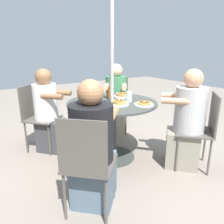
{
  "coord_description": "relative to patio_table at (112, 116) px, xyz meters",
  "views": [
    {
      "loc": [
        -2.17,
        1.42,
        1.38
      ],
      "look_at": [
        0.0,
        0.0,
        0.61
      ],
      "focal_mm": 35.0,
      "sensor_mm": 36.0,
      "label": 1
    }
  ],
  "objects": [
    {
      "name": "pancake_plate_b",
      "position": [
        -0.34,
        -0.22,
        0.2
      ],
      "size": [
        0.23,
        0.23,
        0.05
      ],
      "color": "white",
      "rests_on": "patio_table"
    },
    {
      "name": "patio_chair_north",
      "position": [
        0.84,
        -0.64,
        -0.04
      ],
      "size": [
        0.57,
        0.57,
        0.9
      ],
      "rotation": [
        0.0,
        0.0,
        0.92
      ],
      "color": "#514C47",
      "rests_on": "ground"
    },
    {
      "name": "umbrella_pole",
      "position": [
        0.0,
        0.0,
        0.49
      ],
      "size": [
        0.04,
        0.04,
        2.1
      ],
      "primitive_type": "cylinder",
      "color": "#ADADB2",
      "rests_on": "ground"
    },
    {
      "name": "diner_west",
      "position": [
        -0.65,
        -0.61,
        -0.03
      ],
      "size": [
        0.56,
        0.56,
        1.16
      ],
      "rotation": [
        0.0,
        0.0,
        -0.82
      ],
      "color": "gray",
      "rests_on": "ground"
    },
    {
      "name": "diner_north",
      "position": [
        0.7,
        -0.54,
        -0.04
      ],
      "size": [
        0.58,
        0.56,
        1.14
      ],
      "rotation": [
        0.0,
        0.0,
        0.92
      ],
      "color": "beige",
      "rests_on": "ground"
    },
    {
      "name": "coffee_cup",
      "position": [
        0.22,
        0.29,
        0.24
      ],
      "size": [
        0.1,
        0.1,
        0.1
      ],
      "color": "#33513D",
      "rests_on": "patio_table"
    },
    {
      "name": "pancake_plate_e",
      "position": [
        -0.17,
        0.02,
        0.21
      ],
      "size": [
        0.23,
        0.23,
        0.07
      ],
      "color": "white",
      "rests_on": "patio_table"
    },
    {
      "name": "pancake_plate_a",
      "position": [
        0.38,
        0.06,
        0.2
      ],
      "size": [
        0.23,
        0.23,
        0.05
      ],
      "color": "white",
      "rests_on": "patio_table"
    },
    {
      "name": "pancake_plate_c",
      "position": [
        -0.01,
        0.32,
        0.2
      ],
      "size": [
        0.23,
        0.23,
        0.05
      ],
      "color": "white",
      "rests_on": "patio_table"
    },
    {
      "name": "patio_table",
      "position": [
        0.0,
        0.0,
        0.0
      ],
      "size": [
        1.1,
        1.1,
        0.74
      ],
      "color": "#383D38",
      "rests_on": "ground"
    },
    {
      "name": "patio_chair_west",
      "position": [
        -0.77,
        -0.72,
        -0.04
      ],
      "size": [
        0.57,
        0.57,
        0.9
      ],
      "rotation": [
        0.0,
        0.0,
        -0.82
      ],
      "color": "#514C47",
      "rests_on": "ground"
    },
    {
      "name": "patio_chair_east",
      "position": [
        0.78,
        0.71,
        -0.04
      ],
      "size": [
        0.57,
        0.57,
        0.9
      ],
      "rotation": [
        0.0,
        0.0,
        -3.97
      ],
      "color": "#514C47",
      "rests_on": "ground"
    },
    {
      "name": "syrup_bottle",
      "position": [
        0.22,
        -0.1,
        0.24
      ],
      "size": [
        0.09,
        0.07,
        0.14
      ],
      "color": "brown",
      "rests_on": "patio_table"
    },
    {
      "name": "ground_plane",
      "position": [
        0.0,
        0.0,
        -0.56
      ],
      "size": [
        12.0,
        12.0,
        0.0
      ],
      "primitive_type": "plane",
      "color": "gray"
    },
    {
      "name": "drinking_glass_a",
      "position": [
        -0.11,
        -0.18,
        0.25
      ],
      "size": [
        0.08,
        0.08,
        0.12
      ],
      "primitive_type": "cylinder",
      "color": "silver",
      "rests_on": "patio_table"
    },
    {
      "name": "patio_chair_south",
      "position": [
        -0.76,
        0.74,
        -0.04
      ],
      "size": [
        0.57,
        0.57,
        0.9
      ],
      "rotation": [
        0.0,
        0.0,
        -2.34
      ],
      "color": "#514C47",
      "rests_on": "ground"
    },
    {
      "name": "pancake_plate_d",
      "position": [
        0.15,
        -0.27,
        0.21
      ],
      "size": [
        0.23,
        0.23,
        0.06
      ],
      "color": "white",
      "rests_on": "patio_table"
    },
    {
      "name": "diner_south",
      "position": [
        -0.64,
        0.62,
        -0.04
      ],
      "size": [
        0.58,
        0.58,
        1.15
      ],
      "rotation": [
        0.0,
        0.0,
        -2.34
      ],
      "color": "slate",
      "rests_on": "ground"
    },
    {
      "name": "drinking_glass_b",
      "position": [
        0.16,
        0.2,
        0.24
      ],
      "size": [
        0.08,
        0.08,
        0.11
      ],
      "primitive_type": "cylinder",
      "color": "silver",
      "rests_on": "patio_table"
    },
    {
      "name": "diner_east",
      "position": [
        0.66,
        0.6,
        -0.03
      ],
      "size": [
        0.53,
        0.52,
        1.13
      ],
      "rotation": [
        0.0,
        0.0,
        -3.97
      ],
      "color": "#3D3D42",
      "rests_on": "ground"
    }
  ]
}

